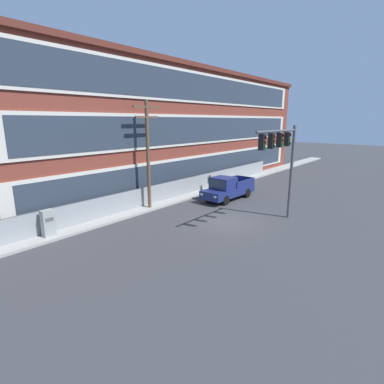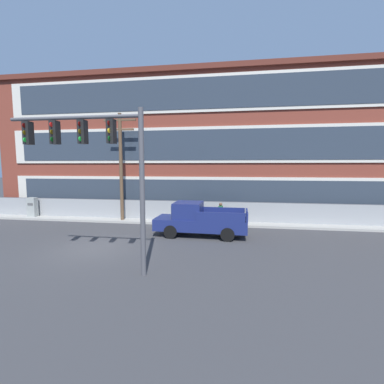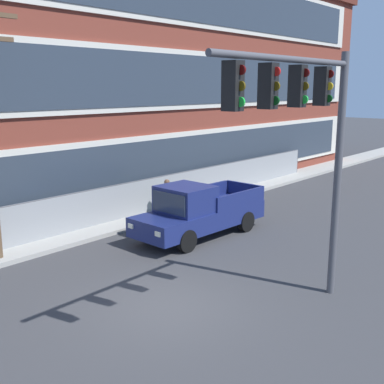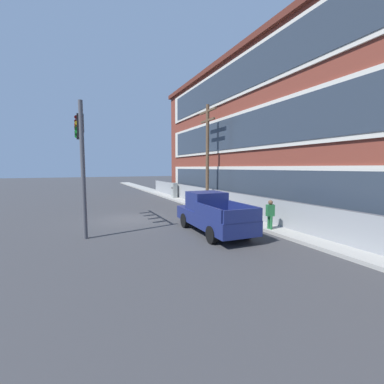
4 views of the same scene
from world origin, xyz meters
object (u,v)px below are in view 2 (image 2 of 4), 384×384
utility_pole_near_corner (121,162)px  pedestrian_near_cabinet (221,213)px  traffic_signal_mast (96,152)px  electrical_cabinet (33,208)px  pickup_truck_navy (199,220)px

utility_pole_near_corner → pedestrian_near_cabinet: bearing=-2.2°
traffic_signal_mast → electrical_cabinet: bearing=139.4°
traffic_signal_mast → pedestrian_near_cabinet: (4.50, 8.88, -3.83)m
utility_pole_near_corner → electrical_cabinet: bearing=178.8°
pickup_truck_navy → electrical_cabinet: (-14.14, 3.26, -0.10)m
utility_pole_near_corner → pedestrian_near_cabinet: size_ratio=4.85×
utility_pole_near_corner → traffic_signal_mast: bearing=-71.6°
traffic_signal_mast → utility_pole_near_corner: bearing=108.4°
pedestrian_near_cabinet → traffic_signal_mast: bearing=-116.9°
electrical_cabinet → pedestrian_near_cabinet: 15.39m
electrical_cabinet → pedestrian_near_cabinet: (15.39, -0.45, 0.11)m
traffic_signal_mast → electrical_cabinet: (-10.89, 9.33, -3.94)m
pickup_truck_navy → utility_pole_near_corner: utility_pole_near_corner is taller
pickup_truck_navy → traffic_signal_mast: bearing=-118.2°
electrical_cabinet → utility_pole_near_corner: bearing=-1.2°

